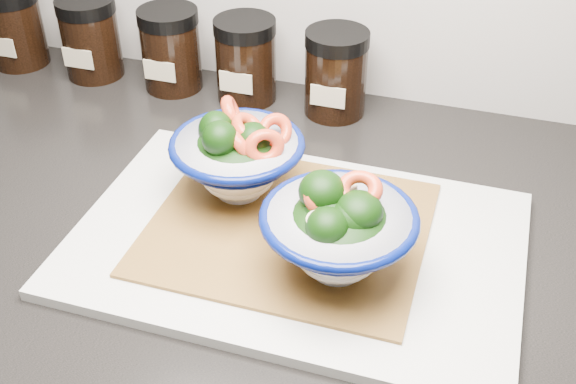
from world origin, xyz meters
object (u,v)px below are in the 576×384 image
(bowl_right, at_px, (338,230))
(spice_jar_d, at_px, (246,60))
(cutting_board, at_px, (296,243))
(spice_jar_b, at_px, (91,38))
(bowl_left, at_px, (238,157))
(spice_jar_c, at_px, (171,49))
(spice_jar_e, at_px, (336,73))
(spice_jar_a, at_px, (15,27))

(bowl_right, relative_size, spice_jar_d, 1.31)
(cutting_board, distance_m, spice_jar_b, 0.48)
(bowl_left, height_order, spice_jar_d, bowl_left)
(spice_jar_c, distance_m, spice_jar_d, 0.11)
(spice_jar_d, relative_size, spice_jar_e, 1.00)
(cutting_board, height_order, spice_jar_d, spice_jar_d)
(bowl_right, height_order, spice_jar_b, bowl_right)
(spice_jar_b, relative_size, spice_jar_c, 1.00)
(spice_jar_e, bearing_deg, spice_jar_a, 180.00)
(spice_jar_c, distance_m, spice_jar_e, 0.23)
(cutting_board, xyz_separation_m, spice_jar_b, (-0.39, 0.28, 0.05))
(bowl_right, bearing_deg, spice_jar_a, 150.82)
(spice_jar_d, bearing_deg, spice_jar_a, 180.00)
(bowl_right, xyz_separation_m, spice_jar_d, (-0.21, 0.31, -0.01))
(cutting_board, xyz_separation_m, spice_jar_c, (-0.26, 0.28, 0.05))
(spice_jar_c, relative_size, spice_jar_d, 1.00)
(bowl_left, bearing_deg, spice_jar_b, 143.65)
(spice_jar_a, xyz_separation_m, spice_jar_b, (0.12, 0.00, 0.00))
(spice_jar_d, xyz_separation_m, spice_jar_e, (0.12, 0.00, 0.00))
(cutting_board, bearing_deg, bowl_left, 146.55)
(bowl_left, xyz_separation_m, spice_jar_d, (-0.07, 0.23, -0.00))
(spice_jar_c, relative_size, spice_jar_e, 1.00)
(bowl_right, relative_size, spice_jar_b, 1.31)
(cutting_board, xyz_separation_m, bowl_right, (0.05, -0.03, 0.06))
(spice_jar_e, bearing_deg, cutting_board, -83.42)
(cutting_board, height_order, bowl_left, bowl_left)
(spice_jar_b, xyz_separation_m, spice_jar_c, (0.12, 0.00, 0.00))
(bowl_left, xyz_separation_m, spice_jar_c, (-0.18, 0.23, -0.00))
(spice_jar_c, bearing_deg, cutting_board, -46.55)
(cutting_board, xyz_separation_m, spice_jar_d, (-0.16, 0.28, 0.05))
(spice_jar_b, bearing_deg, bowl_left, -36.35)
(bowl_right, bearing_deg, spice_jar_c, 135.09)
(bowl_right, bearing_deg, spice_jar_e, 104.72)
(bowl_left, xyz_separation_m, spice_jar_a, (-0.43, 0.23, -0.00))
(spice_jar_a, bearing_deg, spice_jar_d, 0.00)
(cutting_board, relative_size, spice_jar_e, 3.98)
(spice_jar_d, bearing_deg, spice_jar_c, 180.00)
(spice_jar_c, xyz_separation_m, spice_jar_d, (0.11, 0.00, 0.00))
(bowl_left, relative_size, spice_jar_b, 1.28)
(bowl_right, relative_size, spice_jar_c, 1.31)
(spice_jar_d, bearing_deg, bowl_right, -56.74)
(spice_jar_a, height_order, spice_jar_c, same)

